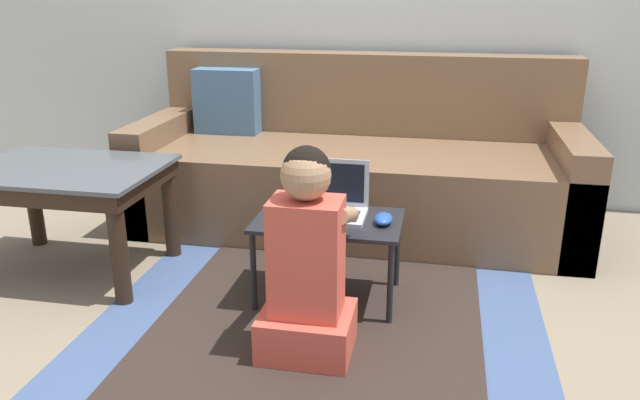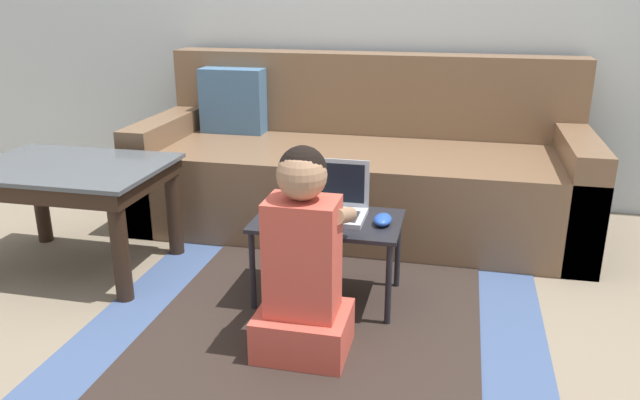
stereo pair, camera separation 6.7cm
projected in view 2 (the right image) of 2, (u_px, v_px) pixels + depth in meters
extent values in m
plane|color=#7F705B|center=(300.00, 310.00, 2.49)|extent=(16.00, 16.00, 0.00)
cube|color=#3D517A|center=(316.00, 322.00, 2.39)|extent=(1.70, 1.84, 0.01)
cube|color=#2D231E|center=(316.00, 321.00, 2.39)|extent=(1.23, 1.33, 0.00)
cube|color=brown|center=(359.00, 186.00, 3.32)|extent=(2.29, 0.92, 0.43)
cube|color=brown|center=(371.00, 93.00, 3.51)|extent=(2.29, 0.20, 0.44)
cube|color=brown|center=(174.00, 163.00, 3.52)|extent=(0.16, 0.92, 0.56)
cube|color=brown|center=(572.00, 189.00, 3.07)|extent=(0.16, 0.92, 0.56)
cube|color=#426689|center=(233.00, 101.00, 3.52)|extent=(0.36, 0.14, 0.36)
cube|color=#4C5156|center=(69.00, 167.00, 2.72)|extent=(0.83, 0.60, 0.02)
cube|color=black|center=(70.00, 176.00, 2.73)|extent=(0.80, 0.57, 0.07)
cylinder|color=black|center=(120.00, 247.00, 2.50)|extent=(0.07, 0.07, 0.47)
cylinder|color=black|center=(40.00, 196.00, 3.10)|extent=(0.07, 0.07, 0.47)
cylinder|color=black|center=(174.00, 207.00, 2.95)|extent=(0.07, 0.07, 0.47)
cube|color=black|center=(328.00, 221.00, 2.47)|extent=(0.58, 0.37, 0.02)
cylinder|color=black|center=(253.00, 272.00, 2.44)|extent=(0.02, 0.02, 0.34)
cylinder|color=black|center=(388.00, 286.00, 2.32)|extent=(0.02, 0.02, 0.34)
cylinder|color=black|center=(276.00, 241.00, 2.73)|extent=(0.02, 0.02, 0.34)
cylinder|color=black|center=(398.00, 252.00, 2.62)|extent=(0.02, 0.02, 0.34)
cube|color=#B7BCC6|center=(332.00, 216.00, 2.48)|extent=(0.27, 0.21, 0.02)
cube|color=#28282D|center=(331.00, 215.00, 2.45)|extent=(0.22, 0.12, 0.00)
cube|color=#B7BCC6|center=(337.00, 182.00, 2.53)|extent=(0.27, 0.01, 0.20)
cube|color=black|center=(337.00, 183.00, 2.53)|extent=(0.23, 0.00, 0.16)
ellipsoid|color=#234CB2|center=(383.00, 220.00, 2.41)|extent=(0.07, 0.11, 0.04)
cube|color=#CC4C3D|center=(303.00, 332.00, 2.18)|extent=(0.32, 0.27, 0.16)
cube|color=#CC4C3D|center=(303.00, 257.00, 2.08)|extent=(0.24, 0.18, 0.41)
sphere|color=#9E7556|center=(302.00, 175.00, 1.99)|extent=(0.17, 0.17, 0.17)
sphere|color=black|center=(302.00, 170.00, 2.00)|extent=(0.16, 0.16, 0.16)
cylinder|color=#9E7556|center=(281.00, 211.00, 2.19)|extent=(0.06, 0.28, 0.14)
cylinder|color=#9E7556|center=(343.00, 216.00, 2.14)|extent=(0.06, 0.28, 0.14)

